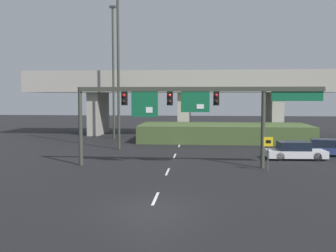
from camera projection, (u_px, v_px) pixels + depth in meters
ground_plane at (151, 208)px, 17.23m from camera, size 160.00×160.00×0.00m
lane_markings at (175, 156)px, 32.21m from camera, size 0.14×29.23×0.01m
signal_gantry at (189, 102)px, 26.90m from camera, size 16.82×0.44×5.54m
speed_limit_sign at (268, 148)px, 25.56m from camera, size 0.60×0.11×2.30m
highway_light_pole_near at (118, 53)px, 35.42m from camera, size 0.70×0.36×16.88m
highway_light_pole_far at (113, 70)px, 44.42m from camera, size 0.70×0.36×14.97m
overpass_bridge at (184, 91)px, 49.37m from camera, size 39.14×7.37×7.93m
grass_embankment at (224, 133)px, 42.72m from camera, size 18.13×7.37×1.83m
parked_sedan_near_right at (295, 151)px, 30.53m from camera, size 4.59×2.04×1.38m
parked_sedan_mid_right at (326, 148)px, 32.50m from camera, size 4.53×2.54×1.35m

